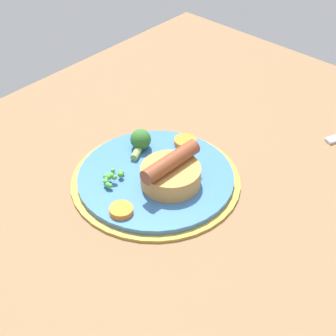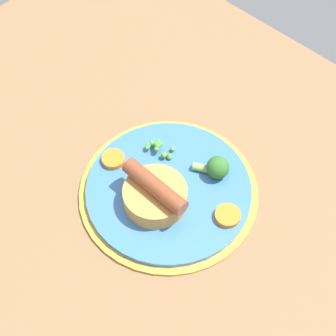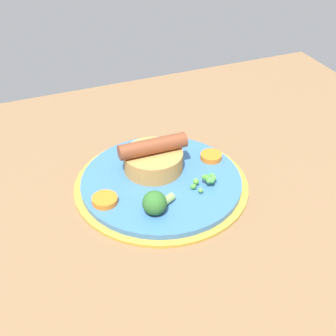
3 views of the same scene
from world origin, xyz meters
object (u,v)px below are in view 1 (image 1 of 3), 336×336
Objects in this scene: carrot_slice_0 at (185,141)px; pea_pile at (112,177)px; sausage_pudding at (171,173)px; carrot_slice_2 at (121,210)px; dinner_plate at (156,179)px; broccoli_floret_near at (140,141)px.

pea_pile is at bearing 173.13° from carrot_slice_0.
carrot_slice_2 is (-10.09, 0.98, -1.71)cm from sausage_pudding.
broccoli_floret_near reaches higher than dinner_plate.
carrot_slice_2 is at bearing -172.48° from broccoli_floret_near.
carrot_slice_0 is (6.29, -4.80, -1.24)cm from broccoli_floret_near.
dinner_plate is 4.97× the size of broccoli_floret_near.
sausage_pudding reaches higher than dinner_plate.
dinner_plate is 4.35cm from sausage_pudding.
carrot_slice_2 is at bearing -4.51° from sausage_pudding.
sausage_pudding is 11.24cm from carrot_slice_0.
broccoli_floret_near reaches higher than carrot_slice_0.
broccoli_floret_near is 1.45× the size of carrot_slice_0.
carrot_slice_2 is (-9.93, -2.17, 1.29)cm from dinner_plate.
broccoli_floret_near is (3.45, 10.13, -0.47)cm from sausage_pudding.
pea_pile is 7.50cm from carrot_slice_2.
pea_pile reaches higher than dinner_plate.
carrot_slice_2 is (-4.11, -6.25, -0.52)cm from pea_pile.
carrot_slice_2 is at bearing -167.60° from carrot_slice_0.
sausage_pudding reaches higher than pea_pile.
broccoli_floret_near is (9.43, 2.91, 0.72)cm from pea_pile.
sausage_pudding reaches higher than carrot_slice_2.
pea_pile is at bearing -49.40° from sausage_pudding.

